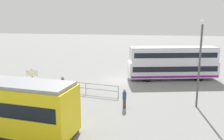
# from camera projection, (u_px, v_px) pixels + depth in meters

# --- Properties ---
(ground_plane) EXTENTS (160.00, 160.00, 0.00)m
(ground_plane) POSITION_uv_depth(u_px,v_px,m) (122.00, 80.00, 28.78)
(ground_plane) COLOR gray
(double_decker_bus) EXTENTS (10.86, 4.96, 3.95)m
(double_decker_bus) POSITION_uv_depth(u_px,v_px,m) (173.00, 63.00, 28.78)
(double_decker_bus) COLOR silver
(double_decker_bus) RESTS_ON ground
(pedestrian_near_railing) EXTENTS (0.43, 0.43, 1.72)m
(pedestrian_near_railing) POSITION_uv_depth(u_px,v_px,m) (63.00, 84.00, 23.55)
(pedestrian_near_railing) COLOR black
(pedestrian_near_railing) RESTS_ON ground
(pedestrian_crossing) EXTENTS (0.42, 0.42, 1.60)m
(pedestrian_crossing) POSITION_uv_depth(u_px,v_px,m) (124.00, 97.00, 19.64)
(pedestrian_crossing) COLOR #4C3F2D
(pedestrian_crossing) RESTS_ON ground
(pedestrian_railing) EXTENTS (6.74, 1.05, 1.08)m
(pedestrian_railing) POSITION_uv_depth(u_px,v_px,m) (86.00, 86.00, 23.50)
(pedestrian_railing) COLOR gray
(pedestrian_railing) RESTS_ON ground
(info_sign) EXTENTS (1.20, 0.12, 2.46)m
(info_sign) POSITION_uv_depth(u_px,v_px,m) (32.00, 76.00, 23.35)
(info_sign) COLOR slate
(info_sign) RESTS_ON ground
(street_lamp) EXTENTS (0.36, 0.36, 7.16)m
(street_lamp) POSITION_uv_depth(u_px,v_px,m) (200.00, 58.00, 19.26)
(street_lamp) COLOR #4C4C51
(street_lamp) RESTS_ON ground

